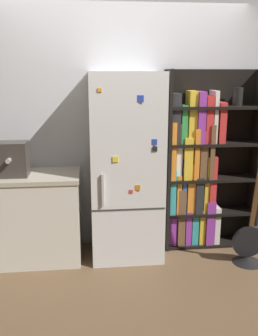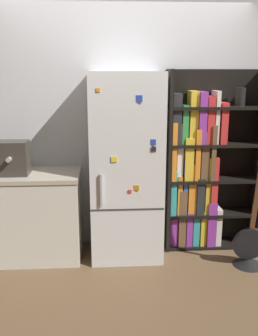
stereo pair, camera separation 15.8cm
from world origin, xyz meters
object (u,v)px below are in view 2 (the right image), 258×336
(bookshelf, at_px, (202,169))
(guitar, at_px, (249,250))
(refrigerator, at_px, (126,168))
(espresso_machine, at_px, (13,158))

(bookshelf, bearing_deg, guitar, -52.73)
(refrigerator, relative_size, bookshelf, 0.99)
(bookshelf, height_order, guitar, bookshelf)
(bookshelf, distance_m, espresso_machine, 1.91)
(espresso_machine, distance_m, guitar, 2.44)
(espresso_machine, bearing_deg, refrigerator, 2.34)
(espresso_machine, height_order, guitar, espresso_machine)
(refrigerator, xyz_separation_m, bookshelf, (0.80, 0.16, -0.07))
(refrigerator, height_order, bookshelf, bookshelf)
(guitar, bearing_deg, bookshelf, 127.27)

